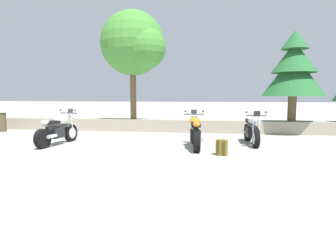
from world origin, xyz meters
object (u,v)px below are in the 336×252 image
(motorcycle_orange_centre, at_px, (195,133))
(leafy_tree_far_left, at_px, (135,44))
(pine_tree_mid_left, at_px, (294,69))
(trash_bin, at_px, (1,122))
(rider_backpack, at_px, (222,147))
(motorcycle_white_near_left, at_px, (58,130))
(motorcycle_silver_far_right, at_px, (252,130))

(motorcycle_orange_centre, xyz_separation_m, leafy_tree_far_left, (-2.96, 3.79, 3.45))
(pine_tree_mid_left, distance_m, trash_bin, 13.20)
(pine_tree_mid_left, bearing_deg, rider_backpack, -122.12)
(pine_tree_mid_left, bearing_deg, motorcycle_white_near_left, -154.66)
(rider_backpack, bearing_deg, trash_bin, 159.30)
(motorcycle_silver_far_right, bearing_deg, trash_bin, 171.14)
(motorcycle_white_near_left, bearing_deg, motorcycle_silver_far_right, 9.35)
(motorcycle_silver_far_right, xyz_separation_m, leafy_tree_far_left, (-4.83, 2.85, 3.45))
(rider_backpack, bearing_deg, motorcycle_silver_far_right, 61.89)
(motorcycle_white_near_left, distance_m, rider_backpack, 5.50)
(rider_backpack, distance_m, pine_tree_mid_left, 6.41)
(leafy_tree_far_left, bearing_deg, motorcycle_silver_far_right, -30.53)
(motorcycle_white_near_left, distance_m, motorcycle_silver_far_right, 6.57)
(motorcycle_white_near_left, relative_size, motorcycle_orange_centre, 1.00)
(pine_tree_mid_left, xyz_separation_m, trash_bin, (-12.93, -1.29, -2.34))
(motorcycle_white_near_left, distance_m, trash_bin, 5.18)
(motorcycle_white_near_left, bearing_deg, motorcycle_orange_centre, 1.56)
(leafy_tree_far_left, relative_size, pine_tree_mid_left, 1.28)
(motorcycle_orange_centre, height_order, trash_bin, motorcycle_orange_centre)
(rider_backpack, bearing_deg, motorcycle_orange_centre, 126.90)
(motorcycle_white_near_left, bearing_deg, leafy_tree_far_left, 67.02)
(motorcycle_orange_centre, distance_m, pine_tree_mid_left, 6.01)
(motorcycle_orange_centre, distance_m, rider_backpack, 1.35)
(leafy_tree_far_left, height_order, trash_bin, leafy_tree_far_left)
(motorcycle_silver_far_right, distance_m, leafy_tree_far_left, 6.58)
(motorcycle_white_near_left, height_order, rider_backpack, motorcycle_white_near_left)
(motorcycle_silver_far_right, distance_m, rider_backpack, 2.29)
(motorcycle_white_near_left, height_order, motorcycle_silver_far_right, same)
(motorcycle_silver_far_right, distance_m, pine_tree_mid_left, 4.28)
(motorcycle_white_near_left, height_order, motorcycle_orange_centre, same)
(motorcycle_white_near_left, xyz_separation_m, leafy_tree_far_left, (1.66, 3.91, 3.45))
(motorcycle_orange_centre, bearing_deg, pine_tree_mid_left, 44.93)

